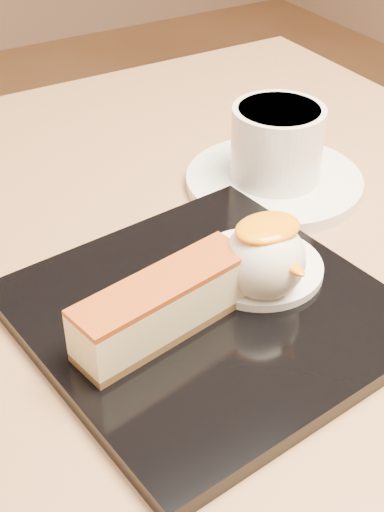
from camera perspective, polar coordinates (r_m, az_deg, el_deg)
table at (r=0.59m, az=-2.79°, el=-16.47°), size 0.80×0.80×0.72m
dessert_plate at (r=0.47m, az=1.25°, el=-4.60°), size 0.24×0.24×0.01m
cheesecake at (r=0.44m, az=-2.30°, el=-3.97°), size 0.12×0.05×0.04m
cream_smear at (r=0.49m, az=5.29°, el=-0.89°), size 0.09×0.09×0.01m
ice_cream_scoop at (r=0.46m, az=5.84°, el=-0.26°), size 0.05×0.05×0.05m
mango_sauce at (r=0.45m, az=6.08°, el=2.25°), size 0.04×0.03×0.01m
mint_sprig at (r=0.50m, az=0.87°, el=-0.03°), size 0.04×0.03×0.00m
saucer at (r=0.61m, az=6.57°, el=5.97°), size 0.15×0.15×0.01m
coffee_cup at (r=0.60m, az=6.91°, el=9.12°), size 0.10×0.08×0.06m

